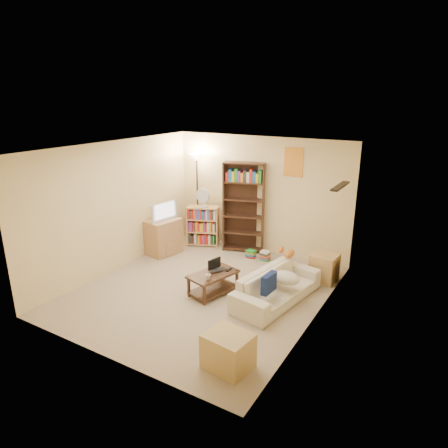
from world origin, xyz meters
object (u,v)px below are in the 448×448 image
(television, at_px, (162,211))
(tall_bookshelf, at_px, (244,205))
(tabby_cat, at_px, (288,253))
(mug, at_px, (208,277))
(sofa, at_px, (277,287))
(floor_lamp, at_px, (197,172))
(end_cabinet, at_px, (228,351))
(desk_fan, at_px, (203,197))
(coffee_table, at_px, (213,281))
(laptop, at_px, (219,271))
(short_bookshelf, at_px, (203,226))
(side_table, at_px, (324,267))
(tv_stand, at_px, (163,236))

(television, height_order, tall_bookshelf, tall_bookshelf)
(tabby_cat, xyz_separation_m, mug, (-0.89, -1.28, -0.16))
(sofa, height_order, floor_lamp, floor_lamp)
(tall_bookshelf, bearing_deg, end_cabinet, -81.90)
(sofa, height_order, desk_fan, desk_fan)
(coffee_table, relative_size, laptop, 2.64)
(laptop, bearing_deg, end_cabinet, -118.51)
(coffee_table, distance_m, short_bookshelf, 2.40)
(sofa, distance_m, desk_fan, 3.03)
(mug, height_order, end_cabinet, mug)
(side_table, bearing_deg, tabby_cat, -141.18)
(coffee_table, relative_size, floor_lamp, 0.47)
(tv_stand, relative_size, side_table, 1.47)
(laptop, height_order, side_table, side_table)
(sofa, bearing_deg, tabby_cat, 18.61)
(laptop, xyz_separation_m, tv_stand, (-1.98, 0.94, -0.02))
(coffee_table, relative_size, side_table, 1.85)
(television, bearing_deg, tabby_cat, -79.71)
(tabby_cat, height_order, side_table, tabby_cat)
(tabby_cat, distance_m, floor_lamp, 3.00)
(mug, bearing_deg, short_bookshelf, 125.24)
(desk_fan, height_order, side_table, desk_fan)
(tv_stand, xyz_separation_m, desk_fan, (0.52, 0.80, 0.76))
(tv_stand, distance_m, floor_lamp, 1.62)
(mug, relative_size, tall_bookshelf, 0.05)
(tall_bookshelf, bearing_deg, mug, -93.57)
(laptop, relative_size, short_bookshelf, 0.40)
(sofa, bearing_deg, coffee_table, 116.64)
(sofa, distance_m, tabby_cat, 0.80)
(television, xyz_separation_m, side_table, (3.42, 0.44, -0.70))
(tv_stand, xyz_separation_m, television, (0.00, 0.00, 0.58))
(tabby_cat, bearing_deg, tall_bookshelf, 144.60)
(coffee_table, relative_size, desk_fan, 2.17)
(tv_stand, height_order, tall_bookshelf, tall_bookshelf)
(laptop, distance_m, tall_bookshelf, 2.15)
(tv_stand, bearing_deg, short_bookshelf, 71.52)
(coffee_table, relative_size, mug, 9.34)
(laptop, xyz_separation_m, side_table, (1.44, 1.38, -0.14))
(side_table, height_order, end_cabinet, side_table)
(coffee_table, relative_size, end_cabinet, 1.70)
(tall_bookshelf, bearing_deg, floor_lamp, 165.07)
(tabby_cat, relative_size, side_table, 0.80)
(end_cabinet, bearing_deg, desk_fan, 127.41)
(mug, xyz_separation_m, floor_lamp, (-1.73, 2.27, 1.22))
(coffee_table, distance_m, tv_stand, 2.19)
(sofa, relative_size, tabby_cat, 4.53)
(mug, bearing_deg, desk_fan, 124.89)
(tv_stand, bearing_deg, end_cabinet, -29.50)
(short_bookshelf, relative_size, floor_lamp, 0.44)
(tv_stand, bearing_deg, laptop, -14.92)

